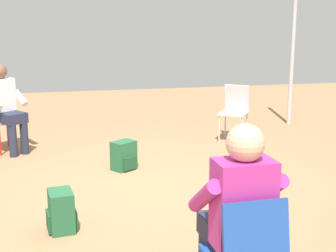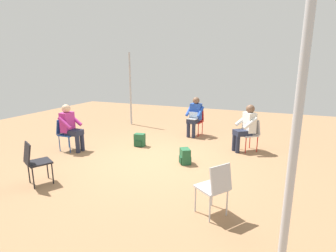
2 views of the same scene
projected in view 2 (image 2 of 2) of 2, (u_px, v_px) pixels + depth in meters
ground_plane at (152, 160)px, 6.31m from camera, size 15.65×15.65×0.00m
chair_southeast at (35, 160)px, 4.92m from camera, size 0.57×0.55×0.85m
chair_south at (66, 132)px, 6.96m from camera, size 0.40×0.44×0.85m
chair_west at (197, 120)px, 8.49m from camera, size 0.48×0.45×0.85m
chair_northeast at (215, 186)px, 3.89m from camera, size 0.57×0.58×0.85m
chair_northwest at (251, 132)px, 6.92m from camera, size 0.58×0.58×0.85m
person_with_laptop at (195, 115)px, 8.30m from camera, size 0.55×0.53×1.24m
person_in_magenta at (70, 125)px, 6.85m from camera, size 0.49×0.52×1.24m
person_in_white at (246, 125)px, 6.83m from camera, size 0.63×0.63×1.24m
backpack_near_laptop_user at (140, 141)px, 7.35m from camera, size 0.27×0.30×0.36m
backpack_by_empty_chair at (185, 157)px, 6.06m from camera, size 0.34×0.32×0.36m
tent_pole_near at (130, 89)px, 9.75m from camera, size 0.07×0.07×2.67m
tent_pole_far at (291, 175)px, 2.10m from camera, size 0.07×0.07×2.78m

